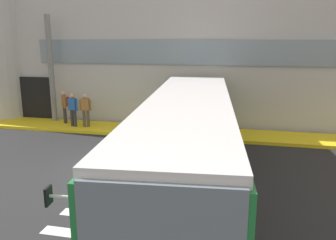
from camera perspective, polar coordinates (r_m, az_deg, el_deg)
The scene contains 8 objects.
ground_plane at distance 12.34m, azimuth -8.84°, elevation -7.85°, with size 80.00×90.00×0.02m, color #232326.
terminal_building at distance 22.84m, azimuth -0.09°, elevation 12.24°, with size 22.55×13.80×7.93m.
boarding_curb at distance 16.64m, azimuth -2.89°, elevation -1.77°, with size 24.75×2.00×0.15m, color yellow.
entry_support_column at distance 18.89m, azimuth -18.99°, elevation 8.04°, with size 0.28×0.28×5.49m, color slate.
bus_main_foreground at distance 10.56m, azimuth 3.40°, elevation -3.65°, with size 3.69×12.63×2.70m.
passenger_near_column at distance 18.44m, azimuth -16.88°, elevation 2.48°, with size 0.50×0.52×1.68m.
passenger_by_doorway at distance 17.56m, azimuth -15.62°, elevation 1.92°, with size 0.58×0.29×1.68m.
passenger_at_curb_edge at distance 17.34m, azimuth -13.63°, elevation 1.90°, with size 0.58×0.29×1.68m.
Camera 1 is at (4.29, -10.68, 4.43)m, focal length 36.41 mm.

